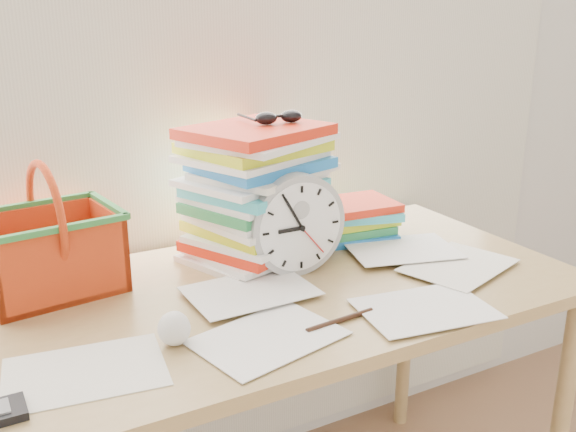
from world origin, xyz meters
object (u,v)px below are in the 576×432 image
desk (268,319)px  clock (296,224)px  basket (48,229)px  book_stack (354,219)px  paper_stack (258,192)px

desk → clock: 0.22m
desk → basket: basket is taller
book_stack → basket: 0.77m
clock → basket: (-0.51, 0.16, 0.02)m
paper_stack → basket: (-0.49, 0.02, -0.02)m
book_stack → clock: bearing=-152.5°
paper_stack → book_stack: bearing=-2.4°
paper_stack → book_stack: paper_stack is taller
desk → book_stack: 0.42m
paper_stack → clock: bearing=-80.2°
basket → paper_stack: bearing=-9.7°
clock → basket: basket is taller
clock → desk: bearing=-153.4°
desk → clock: clock is taller
clock → book_stack: (0.25, 0.13, -0.07)m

